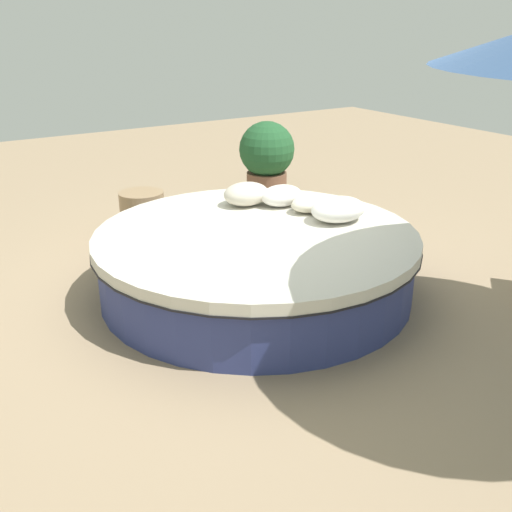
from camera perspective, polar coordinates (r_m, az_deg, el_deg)
The scene contains 8 objects.
ground_plane at distance 5.12m, azimuth 0.00°, elevation -3.37°, with size 16.00×16.00×0.00m, color #9E8466.
round_bed at distance 5.01m, azimuth 0.00°, elevation -0.50°, with size 2.68×2.68×0.54m.
throw_pillow_0 at distance 5.19m, azimuth 7.85°, elevation 4.43°, with size 0.50×0.39×0.21m, color white.
throw_pillow_1 at distance 5.43m, azimuth 5.48°, elevation 5.05°, with size 0.44×0.29×0.16m, color beige.
throw_pillow_2 at distance 5.58m, azimuth 2.45°, elevation 5.78°, with size 0.41×0.31×0.19m, color white.
throw_pillow_3 at distance 5.59m, azimuth -0.94°, elevation 5.94°, with size 0.44×0.35×0.21m, color beige.
planter at distance 7.41m, azimuth 1.04°, elevation 9.29°, with size 0.68×0.68×1.01m.
side_table at distance 6.54m, azimuth -10.78°, elevation 4.10°, with size 0.47×0.47×0.45m, color #997A56.
Camera 1 is at (2.48, 3.91, 2.20)m, focal length 41.93 mm.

